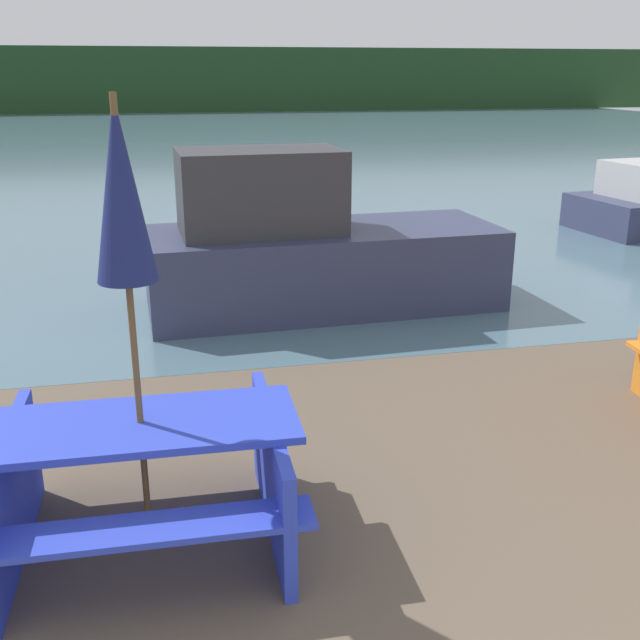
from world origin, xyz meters
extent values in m
cube|color=slate|center=(0.00, 31.67, 0.00)|extent=(60.00, 50.00, 0.00)
cube|color=#1E3D1E|center=(0.00, 51.67, 2.00)|extent=(80.00, 1.60, 4.00)
cube|color=blue|center=(-1.82, 4.20, 0.74)|extent=(1.73, 0.74, 0.04)
cube|color=blue|center=(-1.83, 3.65, 0.44)|extent=(1.72, 0.32, 0.04)
cube|color=blue|center=(-1.81, 4.75, 0.44)|extent=(1.72, 0.32, 0.04)
cube|color=blue|center=(-2.53, 4.22, 0.36)|extent=(0.10, 1.38, 0.72)
cube|color=blue|center=(-1.10, 4.19, 0.36)|extent=(0.10, 1.38, 0.72)
cylinder|color=brown|center=(-1.82, 4.20, 1.24)|extent=(0.04, 0.04, 2.48)
cone|color=navy|center=(-1.82, 4.20, 2.02)|extent=(0.31, 0.31, 0.92)
cube|color=#333856|center=(0.15, 8.43, 0.45)|extent=(3.99, 1.67, 0.90)
cube|color=#333338|center=(-0.55, 8.40, 1.34)|extent=(1.77, 1.13, 0.89)
camera|label=1|loc=(-1.65, 0.39, 2.58)|focal=42.00mm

